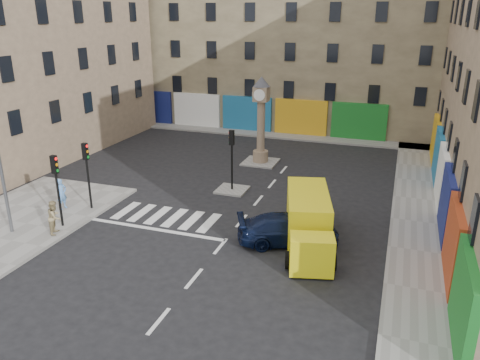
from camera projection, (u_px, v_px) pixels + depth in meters
The scene contains 15 objects.
ground at pixel (212, 256), 21.03m from camera, with size 120.00×120.00×0.00m, color black.
sidewalk_right at pixel (416, 200), 27.19m from camera, with size 2.60×30.00×0.15m, color gray.
sidewalk_far at pixel (266, 134), 41.98m from camera, with size 32.00×2.40×0.15m, color gray.
island_near at pixel (232, 190), 28.74m from camera, with size 1.80×1.80×0.12m, color gray.
island_far at pixel (260, 162), 34.08m from camera, with size 2.40×2.40×0.12m, color gray.
building_far at pixel (284, 33), 44.29m from camera, with size 32.00×10.00×17.00m, color #948763.
building_left at pixel (37, 53), 35.07m from camera, with size 8.00×20.00×15.00m, color #987E64.
traffic_light_left_near at pixel (56, 180), 22.90m from camera, with size 0.28×0.22×3.70m.
traffic_light_left_far at pixel (87, 165), 25.04m from camera, with size 0.28×0.22×3.70m.
traffic_light_island at pixel (232, 150), 27.89m from camera, with size 0.28×0.22×3.70m.
clock_pillar at pixel (261, 115), 32.89m from camera, with size 1.20×1.20×6.10m.
navy_sedan at pixel (288, 229), 22.07m from camera, with size 1.95×4.79×1.39m, color black.
yellow_van at pixel (308, 221), 21.88m from camera, with size 3.39×6.56×2.29m.
pedestrian_blue at pixel (62, 194), 25.52m from camera, with size 0.63×0.41×1.71m, color #639CE4.
pedestrian_tan at pixel (55, 217), 22.65m from camera, with size 0.82×0.64×1.68m, color tan.
Camera 1 is at (7.32, -17.19, 10.33)m, focal length 35.00 mm.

